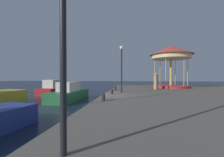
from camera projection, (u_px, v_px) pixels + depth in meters
The scene contains 11 objects.
ground_plane at pixel (103, 104), 12.09m from camera, with size 120.00×120.00×0.00m, color black.
quay_dock at pixel (206, 101), 11.09m from camera, with size 15.54×26.55×0.80m, color #5B564F.
motorboat_green at pixel (69, 93), 14.03m from camera, with size 2.29×5.37×1.74m.
motorboat_red at pixel (56, 89), 19.19m from camera, with size 2.47×5.86×1.83m.
carousel at pixel (171, 56), 19.28m from camera, with size 5.39×5.39×5.39m.
lamp_post_mid_promenade at pixel (122, 60), 13.18m from camera, with size 0.36×0.36×4.14m.
bollard_center at pixel (112, 92), 12.19m from camera, with size 0.24×0.24×0.40m, color #2D2D33.
bollard_north at pixel (103, 97), 8.95m from camera, with size 0.24×0.24×0.40m, color #2D2D33.
bollard_south at pixel (115, 88), 15.64m from camera, with size 0.24×0.24×0.40m, color #2D2D33.
person_far_corner at pixel (156, 81), 16.91m from camera, with size 0.34×0.34×1.86m.
person_by_the_water at pixel (155, 82), 16.72m from camera, with size 0.34×0.34×1.80m.
Camera 1 is at (2.24, -11.87, 2.24)m, focal length 24.05 mm.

